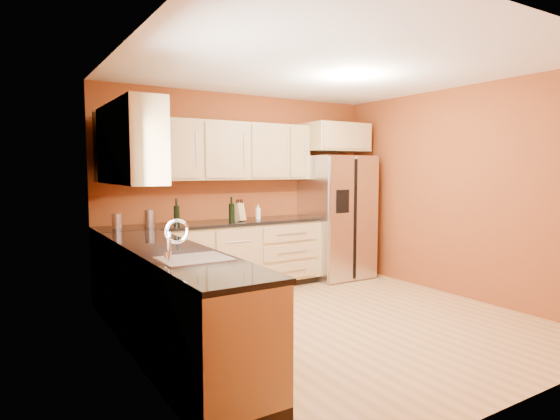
# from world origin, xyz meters

# --- Properties ---
(floor) EXTENTS (4.00, 4.00, 0.00)m
(floor) POSITION_xyz_m (0.00, 0.00, 0.00)
(floor) COLOR #AA7C42
(floor) RESTS_ON ground
(ceiling) EXTENTS (4.00, 4.00, 0.00)m
(ceiling) POSITION_xyz_m (0.00, 0.00, 2.60)
(ceiling) COLOR white
(ceiling) RESTS_ON wall_back
(wall_back) EXTENTS (4.00, 0.04, 2.60)m
(wall_back) POSITION_xyz_m (0.00, 2.00, 1.30)
(wall_back) COLOR brown
(wall_back) RESTS_ON floor
(wall_front) EXTENTS (4.00, 0.04, 2.60)m
(wall_front) POSITION_xyz_m (0.00, -2.00, 1.30)
(wall_front) COLOR brown
(wall_front) RESTS_ON floor
(wall_left) EXTENTS (0.04, 4.00, 2.60)m
(wall_left) POSITION_xyz_m (-2.00, 0.00, 1.30)
(wall_left) COLOR brown
(wall_left) RESTS_ON floor
(wall_right) EXTENTS (0.04, 4.00, 2.60)m
(wall_right) POSITION_xyz_m (2.00, 0.00, 1.30)
(wall_right) COLOR brown
(wall_right) RESTS_ON floor
(base_cabinets_back) EXTENTS (2.90, 0.60, 0.88)m
(base_cabinets_back) POSITION_xyz_m (-0.55, 1.70, 0.44)
(base_cabinets_back) COLOR #A58550
(base_cabinets_back) RESTS_ON floor
(base_cabinets_left) EXTENTS (0.60, 2.80, 0.88)m
(base_cabinets_left) POSITION_xyz_m (-1.70, 0.00, 0.44)
(base_cabinets_left) COLOR #A58550
(base_cabinets_left) RESTS_ON floor
(countertop_back) EXTENTS (2.90, 0.62, 0.04)m
(countertop_back) POSITION_xyz_m (-0.55, 1.69, 0.90)
(countertop_back) COLOR black
(countertop_back) RESTS_ON base_cabinets_back
(countertop_left) EXTENTS (0.62, 2.80, 0.04)m
(countertop_left) POSITION_xyz_m (-1.69, 0.00, 0.90)
(countertop_left) COLOR black
(countertop_left) RESTS_ON base_cabinets_left
(upper_cabinets_back) EXTENTS (2.30, 0.33, 0.75)m
(upper_cabinets_back) POSITION_xyz_m (-0.25, 1.83, 1.83)
(upper_cabinets_back) COLOR #A58550
(upper_cabinets_back) RESTS_ON wall_back
(upper_cabinets_left) EXTENTS (0.33, 1.35, 0.75)m
(upper_cabinets_left) POSITION_xyz_m (-1.83, 0.72, 1.83)
(upper_cabinets_left) COLOR #A58550
(upper_cabinets_left) RESTS_ON wall_left
(corner_upper_cabinet) EXTENTS (0.67, 0.67, 0.75)m
(corner_upper_cabinet) POSITION_xyz_m (-1.67, 1.67, 1.83)
(corner_upper_cabinet) COLOR #A58550
(corner_upper_cabinet) RESTS_ON wall_back
(over_fridge_cabinet) EXTENTS (0.92, 0.60, 0.40)m
(over_fridge_cabinet) POSITION_xyz_m (1.35, 1.70, 2.05)
(over_fridge_cabinet) COLOR #A58550
(over_fridge_cabinet) RESTS_ON wall_back
(refrigerator) EXTENTS (0.90, 0.75, 1.78)m
(refrigerator) POSITION_xyz_m (1.35, 1.62, 0.89)
(refrigerator) COLOR #A8A8AC
(refrigerator) RESTS_ON floor
(window) EXTENTS (0.03, 0.90, 1.00)m
(window) POSITION_xyz_m (-1.98, -0.50, 1.55)
(window) COLOR white
(window) RESTS_ON wall_left
(sink_faucet) EXTENTS (0.50, 0.42, 0.30)m
(sink_faucet) POSITION_xyz_m (-1.69, -0.50, 1.07)
(sink_faucet) COLOR silver
(sink_faucet) RESTS_ON countertop_left
(canister_left) EXTENTS (0.12, 0.12, 0.17)m
(canister_left) POSITION_xyz_m (-1.76, 1.68, 1.01)
(canister_left) COLOR #A8A8AC
(canister_left) RESTS_ON countertop_back
(canister_right) EXTENTS (0.13, 0.13, 0.19)m
(canister_right) POSITION_xyz_m (-1.38, 1.69, 1.02)
(canister_right) COLOR #A8A8AC
(canister_right) RESTS_ON countertop_back
(wine_bottle_a) EXTENTS (0.09, 0.09, 0.32)m
(wine_bottle_a) POSITION_xyz_m (-0.36, 1.61, 1.08)
(wine_bottle_a) COLOR black
(wine_bottle_a) RESTS_ON countertop_back
(wine_bottle_b) EXTENTS (0.07, 0.07, 0.32)m
(wine_bottle_b) POSITION_xyz_m (-1.06, 1.68, 1.08)
(wine_bottle_b) COLOR black
(wine_bottle_b) RESTS_ON countertop_back
(knife_block) EXTENTS (0.15, 0.14, 0.23)m
(knife_block) POSITION_xyz_m (-0.24, 1.63, 1.03)
(knife_block) COLOR tan
(knife_block) RESTS_ON countertop_back
(soap_dispenser) EXTENTS (0.08, 0.08, 0.19)m
(soap_dispenser) POSITION_xyz_m (0.09, 1.73, 1.02)
(soap_dispenser) COLOR white
(soap_dispenser) RESTS_ON countertop_back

